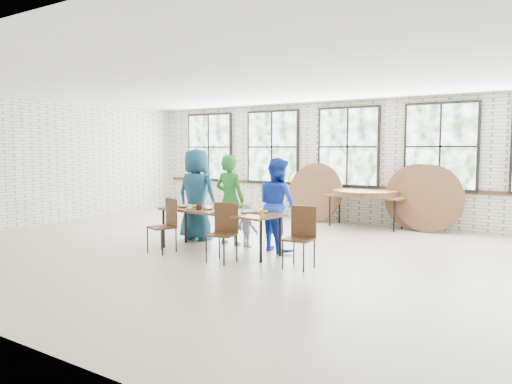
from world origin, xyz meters
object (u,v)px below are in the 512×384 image
chair_near_right (224,227)px  storage_table (366,198)px  chair_near_left (167,221)px  dining_table (219,213)px

chair_near_right → storage_table: size_ratio=0.52×
chair_near_left → storage_table: chair_near_left is taller
dining_table → chair_near_left: chair_near_left is taller
storage_table → chair_near_right: bearing=-94.1°
chair_near_right → dining_table: bearing=120.4°
dining_table → storage_table: (1.09, 4.08, -0.00)m
chair_near_left → storage_table: bearing=89.2°
chair_near_left → chair_near_right: (1.28, -0.00, 0.00)m
dining_table → storage_table: same height
chair_near_left → chair_near_right: 1.28m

